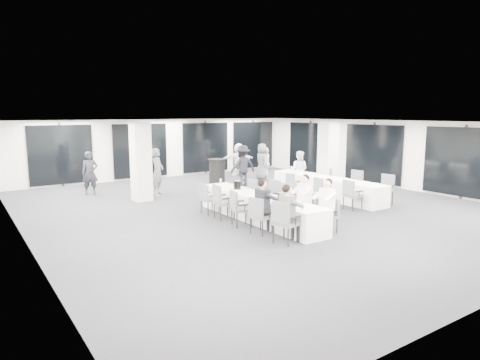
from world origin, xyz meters
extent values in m
cube|color=#25252A|center=(0.00, 0.00, -0.01)|extent=(14.00, 16.00, 0.02)
cube|color=white|center=(0.00, 0.00, 2.81)|extent=(14.00, 16.00, 0.02)
cube|color=beige|center=(-7.01, 0.00, 1.40)|extent=(0.02, 16.00, 2.80)
cube|color=beige|center=(7.01, 0.00, 1.40)|extent=(0.02, 16.00, 2.80)
cube|color=beige|center=(0.00, 8.01, 1.40)|extent=(14.00, 0.02, 2.80)
cube|color=black|center=(0.00, 7.94, 1.35)|extent=(13.60, 0.06, 2.50)
cube|color=black|center=(6.94, 1.00, 1.35)|extent=(0.06, 14.00, 2.50)
cube|color=silver|center=(-2.80, 3.20, 1.40)|extent=(0.60, 0.60, 2.80)
cube|color=silver|center=(4.20, 1.00, 1.40)|extent=(0.60, 0.60, 2.80)
cube|color=white|center=(-1.04, -1.43, 0.38)|extent=(0.90, 5.00, 0.75)
cube|color=white|center=(3.09, -0.04, 0.38)|extent=(0.90, 5.00, 0.75)
cylinder|color=black|center=(1.30, 4.84, 0.54)|extent=(0.69, 0.69, 1.09)
cylinder|color=black|center=(1.30, 4.84, 1.09)|extent=(0.79, 0.79, 0.02)
cube|color=#494C50|center=(-1.79, -3.56, 0.49)|extent=(0.62, 0.63, 0.09)
cube|color=#494C50|center=(-2.02, -3.62, 0.79)|extent=(0.19, 0.50, 0.50)
cylinder|color=black|center=(-2.06, -3.40, 0.22)|extent=(0.04, 0.04, 0.45)
cylinder|color=black|center=(-1.95, -3.83, 0.22)|extent=(0.04, 0.04, 0.45)
cylinder|color=black|center=(-1.63, -3.29, 0.22)|extent=(0.04, 0.04, 0.45)
cylinder|color=black|center=(-1.52, -3.72, 0.22)|extent=(0.04, 0.04, 0.45)
cube|color=black|center=(-1.86, -3.29, 0.68)|extent=(0.37, 0.13, 0.04)
cube|color=black|center=(-1.72, -3.82, 0.68)|extent=(0.37, 0.13, 0.04)
cube|color=#494C50|center=(-1.79, -2.58, 0.46)|extent=(0.57, 0.58, 0.08)
cube|color=#494C50|center=(-2.01, -2.63, 0.74)|extent=(0.16, 0.47, 0.47)
cylinder|color=black|center=(-2.03, -2.42, 0.21)|extent=(0.04, 0.04, 0.42)
cylinder|color=black|center=(-1.94, -2.82, 0.21)|extent=(0.04, 0.04, 0.42)
cylinder|color=black|center=(-1.63, -2.33, 0.21)|extent=(0.04, 0.04, 0.42)
cylinder|color=black|center=(-1.54, -2.73, 0.21)|extent=(0.04, 0.04, 0.42)
cube|color=black|center=(-1.85, -2.33, 0.64)|extent=(0.35, 0.12, 0.04)
cube|color=black|center=(-1.73, -2.83, 0.64)|extent=(0.35, 0.12, 0.04)
cube|color=#494C50|center=(-1.79, -1.65, 0.47)|extent=(0.59, 0.60, 0.08)
cube|color=#494C50|center=(-2.01, -1.59, 0.75)|extent=(0.17, 0.48, 0.48)
cylinder|color=black|center=(-1.94, -1.39, 0.21)|extent=(0.04, 0.04, 0.43)
cylinder|color=black|center=(-2.04, -1.80, 0.21)|extent=(0.04, 0.04, 0.43)
cylinder|color=black|center=(-1.54, -1.49, 0.21)|extent=(0.04, 0.04, 0.43)
cylinder|color=black|center=(-1.63, -1.90, 0.21)|extent=(0.04, 0.04, 0.43)
cube|color=black|center=(-1.73, -1.39, 0.65)|extent=(0.36, 0.12, 0.04)
cube|color=black|center=(-1.85, -1.90, 0.65)|extent=(0.36, 0.12, 0.04)
cube|color=#494C50|center=(-1.79, -0.74, 0.49)|extent=(0.55, 0.57, 0.09)
cube|color=#494C50|center=(-2.03, -0.71, 0.79)|extent=(0.12, 0.51, 0.50)
cylinder|color=black|center=(-1.98, -0.50, 0.22)|extent=(0.04, 0.04, 0.45)
cylinder|color=black|center=(-2.03, -0.93, 0.22)|extent=(0.04, 0.04, 0.45)
cylinder|color=black|center=(-1.55, -0.54, 0.22)|extent=(0.04, 0.04, 0.45)
cylinder|color=black|center=(-1.59, -0.97, 0.22)|extent=(0.04, 0.04, 0.45)
cube|color=black|center=(-1.76, -0.46, 0.68)|extent=(0.37, 0.08, 0.04)
cube|color=black|center=(-1.82, -1.01, 0.68)|extent=(0.37, 0.08, 0.04)
cube|color=#494C50|center=(-1.79, 0.10, 0.45)|extent=(0.48, 0.50, 0.08)
cube|color=#494C50|center=(-2.01, 0.09, 0.72)|extent=(0.08, 0.46, 0.46)
cylinder|color=black|center=(-2.00, 0.29, 0.21)|extent=(0.04, 0.04, 0.41)
cylinder|color=black|center=(-1.98, -0.11, 0.21)|extent=(0.04, 0.04, 0.41)
cylinder|color=black|center=(-1.60, 0.30, 0.21)|extent=(0.04, 0.04, 0.41)
cylinder|color=black|center=(-1.58, -0.10, 0.21)|extent=(0.04, 0.04, 0.41)
cube|color=black|center=(-1.80, 0.35, 0.62)|extent=(0.34, 0.05, 0.04)
cube|color=black|center=(-1.78, -0.15, 0.62)|extent=(0.34, 0.05, 0.04)
cube|color=#494C50|center=(-0.29, -3.43, 0.43)|extent=(0.53, 0.54, 0.08)
cube|color=#494C50|center=(-0.09, -3.48, 0.68)|extent=(0.15, 0.44, 0.44)
cylinder|color=black|center=(-0.15, -3.66, 0.19)|extent=(0.03, 0.03, 0.39)
cylinder|color=black|center=(-0.06, -3.29, 0.19)|extent=(0.03, 0.03, 0.39)
cylinder|color=black|center=(-0.52, -3.57, 0.19)|extent=(0.03, 0.03, 0.39)
cylinder|color=black|center=(-0.43, -3.20, 0.19)|extent=(0.03, 0.03, 0.39)
cube|color=black|center=(-0.34, -3.66, 0.59)|extent=(0.32, 0.11, 0.04)
cube|color=black|center=(-0.24, -3.20, 0.59)|extent=(0.32, 0.11, 0.04)
cube|color=#494C50|center=(-0.29, -2.57, 0.42)|extent=(0.52, 0.53, 0.08)
cube|color=#494C50|center=(-0.09, -2.61, 0.68)|extent=(0.14, 0.43, 0.43)
cylinder|color=black|center=(-0.14, -2.79, 0.19)|extent=(0.03, 0.03, 0.38)
cylinder|color=black|center=(-0.07, -2.42, 0.19)|extent=(0.03, 0.03, 0.38)
cylinder|color=black|center=(-0.51, -2.71, 0.19)|extent=(0.03, 0.03, 0.38)
cylinder|color=black|center=(-0.43, -2.34, 0.19)|extent=(0.03, 0.03, 0.38)
cube|color=black|center=(-0.34, -2.80, 0.58)|extent=(0.32, 0.10, 0.04)
cube|color=black|center=(-0.24, -2.34, 0.58)|extent=(0.32, 0.10, 0.04)
cube|color=#494C50|center=(-0.29, -1.58, 0.48)|extent=(0.55, 0.57, 0.09)
cube|color=#494C50|center=(-0.06, -1.55, 0.77)|extent=(0.12, 0.50, 0.49)
cylinder|color=black|center=(-0.05, -1.77, 0.22)|extent=(0.04, 0.04, 0.44)
cylinder|color=black|center=(-0.10, -1.34, 0.22)|extent=(0.04, 0.04, 0.44)
cylinder|color=black|center=(-0.48, -1.82, 0.22)|extent=(0.04, 0.04, 0.44)
cylinder|color=black|center=(-0.53, -1.39, 0.22)|extent=(0.04, 0.04, 0.44)
cube|color=black|center=(-0.26, -1.85, 0.66)|extent=(0.37, 0.08, 0.04)
cube|color=black|center=(-0.32, -1.32, 0.66)|extent=(0.37, 0.08, 0.04)
cube|color=#494C50|center=(-0.29, -0.93, 0.49)|extent=(0.54, 0.56, 0.09)
cube|color=#494C50|center=(-0.05, -0.92, 0.79)|extent=(0.10, 0.51, 0.51)
cylinder|color=black|center=(-0.06, -1.14, 0.23)|extent=(0.04, 0.04, 0.45)
cylinder|color=black|center=(-0.08, -0.70, 0.23)|extent=(0.04, 0.04, 0.45)
cylinder|color=black|center=(-0.49, -1.17, 0.23)|extent=(0.04, 0.04, 0.45)
cylinder|color=black|center=(-0.52, -0.73, 0.23)|extent=(0.04, 0.04, 0.45)
cube|color=black|center=(-0.27, -1.21, 0.68)|extent=(0.38, 0.07, 0.04)
cube|color=black|center=(-0.31, -0.66, 0.68)|extent=(0.38, 0.07, 0.04)
cube|color=#494C50|center=(-0.29, 0.11, 0.44)|extent=(0.54, 0.56, 0.08)
cube|color=#494C50|center=(-0.08, 0.16, 0.70)|extent=(0.16, 0.45, 0.45)
cylinder|color=black|center=(-0.06, -0.04, 0.20)|extent=(0.04, 0.04, 0.40)
cylinder|color=black|center=(-0.14, 0.34, 0.20)|extent=(0.04, 0.04, 0.40)
cylinder|color=black|center=(-0.44, -0.12, 0.20)|extent=(0.04, 0.04, 0.40)
cylinder|color=black|center=(-0.52, 0.26, 0.20)|extent=(0.04, 0.04, 0.40)
cube|color=black|center=(-0.24, -0.13, 0.60)|extent=(0.33, 0.11, 0.04)
cube|color=black|center=(-0.34, 0.35, 0.60)|extent=(0.33, 0.11, 0.04)
cube|color=#494C50|center=(2.34, -1.99, 0.46)|extent=(0.49, 0.51, 0.08)
cube|color=#494C50|center=(2.12, -1.98, 0.74)|extent=(0.08, 0.47, 0.47)
cylinder|color=black|center=(2.14, -1.78, 0.21)|extent=(0.04, 0.04, 0.42)
cylinder|color=black|center=(2.13, -2.19, 0.21)|extent=(0.04, 0.04, 0.42)
cylinder|color=black|center=(2.55, -1.79, 0.21)|extent=(0.04, 0.04, 0.42)
cylinder|color=black|center=(2.54, -2.20, 0.21)|extent=(0.04, 0.04, 0.42)
cube|color=black|center=(2.35, -1.73, 0.64)|extent=(0.35, 0.05, 0.04)
cube|color=black|center=(2.33, -2.25, 0.64)|extent=(0.35, 0.05, 0.04)
cube|color=#494C50|center=(2.34, -0.61, 0.42)|extent=(0.44, 0.45, 0.07)
cube|color=#494C50|center=(2.14, -0.61, 0.67)|extent=(0.06, 0.43, 0.43)
cylinder|color=black|center=(2.16, -0.42, 0.19)|extent=(0.03, 0.03, 0.38)
cylinder|color=black|center=(2.15, -0.79, 0.19)|extent=(0.03, 0.03, 0.38)
cylinder|color=black|center=(2.53, -0.43, 0.19)|extent=(0.03, 0.03, 0.38)
cylinder|color=black|center=(2.53, -0.80, 0.19)|extent=(0.03, 0.03, 0.38)
cube|color=black|center=(2.35, -0.38, 0.58)|extent=(0.32, 0.04, 0.04)
cube|color=black|center=(2.34, -0.84, 0.58)|extent=(0.32, 0.04, 0.04)
cube|color=#494C50|center=(2.34, 0.92, 0.41)|extent=(0.48, 0.50, 0.07)
cube|color=#494C50|center=(2.15, 0.89, 0.65)|extent=(0.12, 0.42, 0.42)
cylinder|color=black|center=(2.13, 1.07, 0.19)|extent=(0.03, 0.03, 0.37)
cylinder|color=black|center=(2.19, 0.71, 0.19)|extent=(0.03, 0.03, 0.37)
cylinder|color=black|center=(2.49, 1.13, 0.19)|extent=(0.03, 0.03, 0.37)
cylinder|color=black|center=(2.55, 0.77, 0.19)|extent=(0.03, 0.03, 0.37)
cube|color=black|center=(2.31, 1.15, 0.56)|extent=(0.31, 0.09, 0.04)
cube|color=black|center=(2.38, 0.70, 0.56)|extent=(0.31, 0.09, 0.04)
cube|color=#494C50|center=(3.84, -2.02, 0.48)|extent=(0.54, 0.56, 0.09)
cube|color=#494C50|center=(4.08, -2.00, 0.77)|extent=(0.11, 0.49, 0.49)
cylinder|color=black|center=(4.07, -2.22, 0.22)|extent=(0.04, 0.04, 0.44)
cylinder|color=black|center=(4.04, -1.79, 0.22)|extent=(0.04, 0.04, 0.44)
cylinder|color=black|center=(3.65, -2.26, 0.22)|extent=(0.04, 0.04, 0.44)
cylinder|color=black|center=(3.61, -1.83, 0.22)|extent=(0.04, 0.04, 0.44)
cube|color=black|center=(3.87, -2.29, 0.66)|extent=(0.37, 0.08, 0.04)
cube|color=black|center=(3.82, -1.76, 0.66)|extent=(0.37, 0.08, 0.04)
cube|color=#494C50|center=(3.84, -0.68, 0.47)|extent=(0.55, 0.57, 0.08)
cube|color=#494C50|center=(4.07, -0.65, 0.76)|extent=(0.13, 0.49, 0.49)
cylinder|color=black|center=(4.08, -0.86, 0.22)|extent=(0.04, 0.04, 0.43)
cylinder|color=black|center=(4.02, -0.44, 0.22)|extent=(0.04, 0.04, 0.43)
cylinder|color=black|center=(3.66, -0.92, 0.22)|extent=(0.04, 0.04, 0.43)
cylinder|color=black|center=(3.60, -0.50, 0.22)|extent=(0.04, 0.04, 0.43)
cube|color=black|center=(3.88, -0.94, 0.65)|extent=(0.36, 0.09, 0.04)
cube|color=black|center=(3.80, -0.42, 0.65)|extent=(0.36, 0.09, 0.04)
cube|color=#494C50|center=(3.84, 0.85, 0.44)|extent=(0.47, 0.49, 0.08)
cube|color=#494C50|center=(4.06, 0.84, 0.71)|extent=(0.08, 0.45, 0.45)
cylinder|color=black|center=(4.03, 0.64, 0.20)|extent=(0.04, 0.04, 0.40)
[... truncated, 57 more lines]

